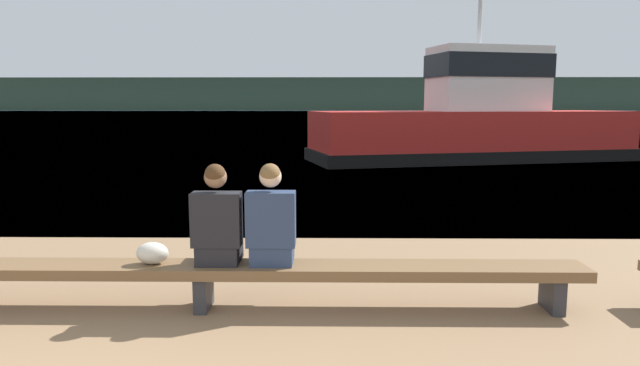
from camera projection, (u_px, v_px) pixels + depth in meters
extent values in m
plane|color=#5684A3|center=(321.00, 113.00, 127.02)|extent=(240.00, 240.00, 0.00)
cube|color=#2D3D2D|center=(323.00, 94.00, 177.22)|extent=(600.00, 12.00, 9.85)
cube|color=brown|center=(203.00, 270.00, 5.31)|extent=(7.10, 0.44, 0.10)
cube|color=#2D2D33|center=(552.00, 293.00, 5.29)|extent=(0.12, 0.37, 0.33)
cube|color=#2D2D33|center=(204.00, 292.00, 5.34)|extent=(0.12, 0.37, 0.33)
cube|color=black|center=(220.00, 252.00, 5.37)|extent=(0.39, 0.42, 0.18)
cube|color=black|center=(217.00, 219.00, 5.22)|extent=(0.45, 0.22, 0.50)
sphere|color=#846047|center=(215.00, 177.00, 5.16)|extent=(0.21, 0.21, 0.21)
sphere|color=#472D19|center=(215.00, 174.00, 5.15)|extent=(0.19, 0.19, 0.19)
cube|color=navy|center=(272.00, 253.00, 5.37)|extent=(0.39, 0.42, 0.18)
cube|color=navy|center=(271.00, 219.00, 5.21)|extent=(0.45, 0.22, 0.51)
sphere|color=beige|center=(270.00, 176.00, 5.16)|extent=(0.20, 0.20, 0.20)
sphere|color=brown|center=(270.00, 174.00, 5.14)|extent=(0.19, 0.19, 0.19)
ellipsoid|color=beige|center=(152.00, 253.00, 5.30)|extent=(0.30, 0.20, 0.21)
cube|color=red|center=(471.00, 136.00, 19.42)|extent=(11.19, 5.71, 1.66)
cube|color=black|center=(471.00, 154.00, 19.51)|extent=(11.43, 5.88, 0.40)
cube|color=silver|center=(488.00, 79.00, 19.29)|extent=(4.11, 2.76, 2.14)
cube|color=black|center=(488.00, 66.00, 19.23)|extent=(4.20, 2.84, 0.77)
cylinder|color=#B2B2B7|center=(480.00, 3.00, 18.86)|extent=(0.14, 0.14, 2.83)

